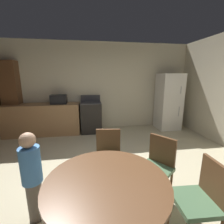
# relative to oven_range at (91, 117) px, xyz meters

# --- Properties ---
(ground_plane) EXTENTS (14.00, 14.00, 0.00)m
(ground_plane) POSITION_rel_oven_range_xyz_m (0.29, -2.55, -0.47)
(ground_plane) COLOR beige
(wall_back) EXTENTS (6.07, 0.12, 2.70)m
(wall_back) POSITION_rel_oven_range_xyz_m (0.29, 0.40, 0.88)
(wall_back) COLOR beige
(wall_back) RESTS_ON ground
(kitchen_counter) EXTENTS (2.10, 0.60, 0.90)m
(kitchen_counter) POSITION_rel_oven_range_xyz_m (-1.40, -0.00, -0.02)
(kitchen_counter) COLOR #9E754C
(kitchen_counter) RESTS_ON ground
(pantry_column) EXTENTS (0.44, 0.36, 2.10)m
(pantry_column) POSITION_rel_oven_range_xyz_m (-2.23, 0.18, 0.58)
(pantry_column) COLOR brown
(pantry_column) RESTS_ON ground
(oven_range) EXTENTS (0.60, 0.60, 1.10)m
(oven_range) POSITION_rel_oven_range_xyz_m (0.00, 0.00, 0.00)
(oven_range) COLOR black
(oven_range) RESTS_ON ground
(refrigerator) EXTENTS (0.68, 0.68, 1.76)m
(refrigerator) POSITION_rel_oven_range_xyz_m (2.47, -0.05, 0.41)
(refrigerator) COLOR white
(refrigerator) RESTS_ON ground
(microwave) EXTENTS (0.44, 0.32, 0.26)m
(microwave) POSITION_rel_oven_range_xyz_m (-0.91, -0.00, 0.56)
(microwave) COLOR black
(microwave) RESTS_ON kitchen_counter
(dining_table) EXTENTS (1.13, 1.13, 0.76)m
(dining_table) POSITION_rel_oven_range_xyz_m (0.06, -3.39, 0.13)
(dining_table) COLOR brown
(dining_table) RESTS_ON ground
(chair_northeast) EXTENTS (0.56, 0.56, 0.87)m
(chair_northeast) POSITION_rel_oven_range_xyz_m (0.83, -2.83, 0.03)
(chair_northeast) COLOR brown
(chair_northeast) RESTS_ON ground
(chair_east) EXTENTS (0.42, 0.42, 0.87)m
(chair_east) POSITION_rel_oven_range_xyz_m (1.01, -3.45, 0.03)
(chair_east) COLOR brown
(chair_east) RESTS_ON ground
(chair_north) EXTENTS (0.45, 0.45, 0.87)m
(chair_north) POSITION_rel_oven_range_xyz_m (0.20, -2.46, 0.03)
(chair_north) COLOR brown
(chair_north) RESTS_ON ground
(person_child) EXTENTS (0.30, 0.30, 1.09)m
(person_child) POSITION_rel_oven_range_xyz_m (-0.73, -2.95, 0.11)
(person_child) COLOR #665B51
(person_child) RESTS_ON ground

